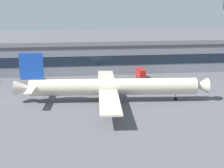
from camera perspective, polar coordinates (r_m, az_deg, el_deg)
ground_plane at (r=112.37m, az=4.42°, el=-2.97°), size 600.00×600.00×0.00m
terminal_building at (r=158.82m, az=0.73°, el=4.58°), size 164.94×15.96×13.44m
airliner at (r=110.71m, az=-0.20°, el=-0.48°), size 65.02×55.99×16.59m
baggage_tug at (r=146.70m, az=-12.54°, el=1.20°), size 3.99×2.85×1.85m
catering_truck at (r=144.96m, az=4.98°, el=1.82°), size 2.88×7.30×4.15m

